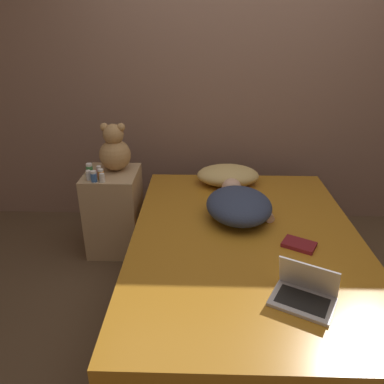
% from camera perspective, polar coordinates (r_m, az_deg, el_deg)
% --- Properties ---
extents(ground_plane, '(12.00, 12.00, 0.00)m').
position_cam_1_polar(ground_plane, '(2.68, 7.58, -16.39)').
color(ground_plane, brown).
extents(wall_back, '(8.00, 0.06, 2.60)m').
position_cam_1_polar(wall_back, '(3.35, 6.76, 16.84)').
color(wall_back, '#846656').
rests_on(wall_back, ground_plane).
extents(bed, '(1.45, 2.05, 0.53)m').
position_cam_1_polar(bed, '(2.51, 7.92, -11.88)').
color(bed, brown).
rests_on(bed, ground_plane).
extents(nightstand, '(0.41, 0.45, 0.67)m').
position_cam_1_polar(nightstand, '(3.11, -11.71, -2.84)').
color(nightstand, tan).
rests_on(nightstand, ground_plane).
extents(pillow, '(0.50, 0.35, 0.15)m').
position_cam_1_polar(pillow, '(3.05, 5.48, 2.56)').
color(pillow, tan).
rests_on(pillow, bed).
extents(person_lying, '(0.48, 0.67, 0.19)m').
position_cam_1_polar(person_lying, '(2.55, 7.14, -1.83)').
color(person_lying, '#2D3851').
rests_on(person_lying, bed).
extents(laptop, '(0.35, 0.31, 0.20)m').
position_cam_1_polar(laptop, '(1.91, 16.76, -14.44)').
color(laptop, silver).
rests_on(laptop, bed).
extents(teddy_bear, '(0.24, 0.24, 0.38)m').
position_cam_1_polar(teddy_bear, '(2.97, -11.71, 6.29)').
color(teddy_bear, tan).
rests_on(teddy_bear, nightstand).
extents(bottle_orange, '(0.05, 0.05, 0.08)m').
position_cam_1_polar(bottle_orange, '(2.85, -13.73, 2.65)').
color(bottle_orange, orange).
rests_on(bottle_orange, nightstand).
extents(bottle_blue, '(0.04, 0.04, 0.08)m').
position_cam_1_polar(bottle_blue, '(2.82, -14.74, 2.31)').
color(bottle_blue, '#3866B2').
rests_on(bottle_blue, nightstand).
extents(bottle_pink, '(0.04, 0.04, 0.08)m').
position_cam_1_polar(bottle_pink, '(2.91, -13.98, 3.06)').
color(bottle_pink, pink).
rests_on(bottle_pink, nightstand).
extents(bottle_white, '(0.04, 0.04, 0.06)m').
position_cam_1_polar(bottle_white, '(2.81, -13.53, 2.12)').
color(bottle_white, white).
rests_on(bottle_white, nightstand).
extents(bottle_clear, '(0.04, 0.04, 0.07)m').
position_cam_1_polar(bottle_clear, '(2.86, -15.46, 2.46)').
color(bottle_clear, silver).
rests_on(bottle_clear, nightstand).
extents(bottle_green, '(0.05, 0.05, 0.09)m').
position_cam_1_polar(bottle_green, '(2.96, -15.36, 3.37)').
color(bottle_green, '#3D8E4C').
rests_on(bottle_green, nightstand).
extents(book, '(0.22, 0.20, 0.02)m').
position_cam_1_polar(book, '(2.33, 16.00, -7.69)').
color(book, maroon).
rests_on(book, bed).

